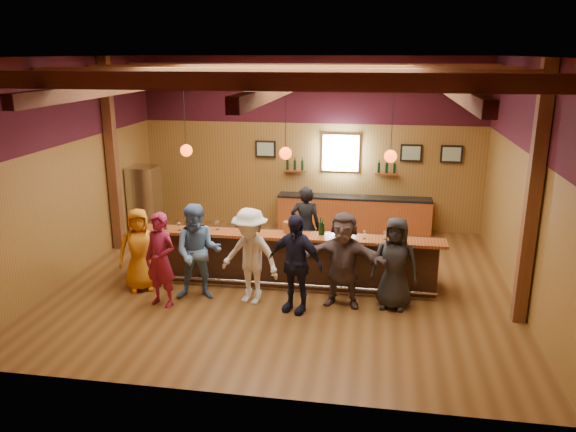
{
  "coord_description": "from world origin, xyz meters",
  "views": [
    {
      "loc": [
        1.77,
        -10.59,
        4.58
      ],
      "look_at": [
        0.0,
        0.3,
        1.35
      ],
      "focal_mm": 35.0,
      "sensor_mm": 36.0,
      "label": 1
    }
  ],
  "objects": [
    {
      "name": "glass_h",
      "position": [
        1.96,
        -0.16,
        1.23
      ],
      "size": [
        0.07,
        0.07,
        0.16
      ],
      "color": "silver",
      "rests_on": "bar_counter"
    },
    {
      "name": "bottle_a",
      "position": [
        0.76,
        -0.07,
        1.24
      ],
      "size": [
        0.07,
        0.07,
        0.33
      ],
      "color": "black",
      "rests_on": "bar_counter"
    },
    {
      "name": "room",
      "position": [
        0.0,
        0.06,
        3.21
      ],
      "size": [
        9.04,
        9.0,
        4.52
      ],
      "color": "brown",
      "rests_on": "ground"
    },
    {
      "name": "customer_dark",
      "position": [
        2.16,
        -0.81,
        0.87
      ],
      "size": [
        0.93,
        0.68,
        1.74
      ],
      "primitive_type": "imported",
      "rotation": [
        0.0,
        0.0,
        -0.16
      ],
      "color": "black",
      "rests_on": "ground"
    },
    {
      "name": "glass_d",
      "position": [
        -0.83,
        -0.26,
        1.23
      ],
      "size": [
        0.07,
        0.07,
        0.16
      ],
      "color": "silver",
      "rests_on": "bar_counter"
    },
    {
      "name": "framed_pictures",
      "position": [
        1.67,
        3.94,
        2.1
      ],
      "size": [
        5.35,
        0.05,
        0.45
      ],
      "color": "black",
      "rests_on": "room"
    },
    {
      "name": "window",
      "position": [
        0.8,
        3.95,
        2.05
      ],
      "size": [
        0.95,
        0.09,
        0.95
      ],
      "color": "silver",
      "rests_on": "room"
    },
    {
      "name": "wine_shelves",
      "position": [
        0.8,
        3.88,
        1.62
      ],
      "size": [
        3.0,
        0.18,
        0.3
      ],
      "color": "brown",
      "rests_on": "room"
    },
    {
      "name": "pendant_lights",
      "position": [
        0.0,
        0.0,
        2.71
      ],
      "size": [
        4.24,
        0.24,
        1.37
      ],
      "color": "black",
      "rests_on": "room"
    },
    {
      "name": "glass_e",
      "position": [
        -0.62,
        -0.2,
        1.24
      ],
      "size": [
        0.08,
        0.08,
        0.18
      ],
      "color": "silver",
      "rests_on": "bar_counter"
    },
    {
      "name": "customer_denim",
      "position": [
        -1.52,
        -1.0,
        0.94
      ],
      "size": [
        1.02,
        0.85,
        1.88
      ],
      "primitive_type": "imported",
      "rotation": [
        0.0,
        0.0,
        0.17
      ],
      "color": "#547BA9",
      "rests_on": "ground"
    },
    {
      "name": "bartender",
      "position": [
        0.26,
        1.07,
        0.9
      ],
      "size": [
        0.67,
        0.44,
        1.81
      ],
      "primitive_type": "imported",
      "rotation": [
        0.0,
        0.0,
        3.16
      ],
      "color": "black",
      "rests_on": "ground"
    },
    {
      "name": "customer_white",
      "position": [
        -0.5,
        -1.0,
        0.92
      ],
      "size": [
        1.35,
        1.03,
        1.85
      ],
      "primitive_type": "imported",
      "rotation": [
        0.0,
        0.0,
        -0.32
      ],
      "color": "white",
      "rests_on": "ground"
    },
    {
      "name": "glass_b",
      "position": [
        -2.14,
        -0.27,
        1.23
      ],
      "size": [
        0.08,
        0.08,
        0.17
      ],
      "color": "silver",
      "rests_on": "bar_counter"
    },
    {
      "name": "glass_c",
      "position": [
        -1.39,
        -0.09,
        1.24
      ],
      "size": [
        0.08,
        0.08,
        0.19
      ],
      "color": "silver",
      "rests_on": "bar_counter"
    },
    {
      "name": "customer_navy",
      "position": [
        0.38,
        -1.23,
        0.92
      ],
      "size": [
        1.17,
        0.78,
        1.84
      ],
      "primitive_type": "imported",
      "rotation": [
        0.0,
        0.0,
        -0.34
      ],
      "color": "black",
      "rests_on": "ground"
    },
    {
      "name": "glass_a",
      "position": [
        -2.44,
        -0.23,
        1.25
      ],
      "size": [
        0.09,
        0.09,
        0.2
      ],
      "color": "silver",
      "rests_on": "bar_counter"
    },
    {
      "name": "bottle_b",
      "position": [
        0.71,
        -0.09,
        1.25
      ],
      "size": [
        0.08,
        0.08,
        0.35
      ],
      "color": "black",
      "rests_on": "bar_counter"
    },
    {
      "name": "glass_f",
      "position": [
        1.01,
        -0.14,
        1.24
      ],
      "size": [
        0.08,
        0.08,
        0.18
      ],
      "color": "silver",
      "rests_on": "bar_counter"
    },
    {
      "name": "back_bar_cabinet",
      "position": [
        1.2,
        3.72,
        0.48
      ],
      "size": [
        4.0,
        0.52,
        0.95
      ],
      "color": "brown",
      "rests_on": "ground"
    },
    {
      "name": "bar_counter",
      "position": [
        0.02,
        0.15,
        0.52
      ],
      "size": [
        6.3,
        1.07,
        1.11
      ],
      "color": "black",
      "rests_on": "ground"
    },
    {
      "name": "customer_redvest",
      "position": [
        -2.11,
        -1.39,
        0.89
      ],
      "size": [
        0.75,
        0.6,
        1.79
      ],
      "primitive_type": "imported",
      "rotation": [
        0.0,
        0.0,
        -0.3
      ],
      "color": "maroon",
      "rests_on": "ground"
    },
    {
      "name": "customer_brown",
      "position": [
        1.22,
        -0.85,
        0.91
      ],
      "size": [
        1.73,
        0.71,
        1.81
      ],
      "primitive_type": "imported",
      "rotation": [
        0.0,
        0.0,
        -0.11
      ],
      "color": "#504040",
      "rests_on": "ground"
    },
    {
      "name": "customer_orange",
      "position": [
        -2.8,
        -0.76,
        0.83
      ],
      "size": [
        0.96,
        0.82,
        1.67
      ],
      "primitive_type": "imported",
      "rotation": [
        0.0,
        0.0,
        0.43
      ],
      "color": "#C77212",
      "rests_on": "ground"
    },
    {
      "name": "stainless_fridge",
      "position": [
        -4.1,
        2.6,
        0.9
      ],
      "size": [
        0.7,
        0.7,
        1.8
      ],
      "primitive_type": "cube",
      "color": "silver",
      "rests_on": "ground"
    },
    {
      "name": "ice_bucket",
      "position": [
        0.07,
        -0.05,
        1.22
      ],
      "size": [
        0.21,
        0.21,
        0.23
      ],
      "primitive_type": "cylinder",
      "color": "brown",
      "rests_on": "bar_counter"
    },
    {
      "name": "glass_g",
      "position": [
        1.58,
        -0.2,
        1.23
      ],
      "size": [
        0.07,
        0.07,
        0.17
      ],
      "color": "silver",
      "rests_on": "bar_counter"
    }
  ]
}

